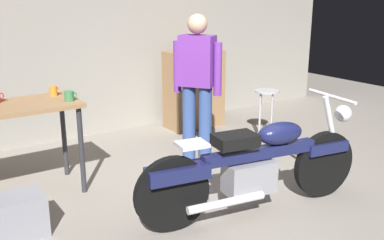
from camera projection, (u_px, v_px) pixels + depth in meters
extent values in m
plane|color=gray|center=(232.00, 206.00, 4.06)|extent=(12.00, 12.00, 0.00)
cube|color=gray|center=(102.00, 19.00, 5.86)|extent=(8.00, 0.12, 3.10)
cube|color=#99724C|center=(5.00, 108.00, 4.00)|extent=(1.30, 0.64, 0.04)
cylinder|color=#2D2D33|center=(82.00, 150.00, 4.23)|extent=(0.05, 0.05, 0.86)
cylinder|color=#2D2D33|center=(64.00, 136.00, 4.65)|extent=(0.05, 0.05, 0.86)
cylinder|color=black|center=(324.00, 164.00, 4.18)|extent=(0.64, 0.17, 0.64)
cylinder|color=black|center=(172.00, 194.00, 3.57)|extent=(0.64, 0.17, 0.64)
cube|color=#191E4C|center=(325.00, 147.00, 4.14)|extent=(0.46, 0.21, 0.10)
cube|color=#191E4C|center=(178.00, 173.00, 3.54)|extent=(0.54, 0.26, 0.12)
cube|color=gray|center=(249.00, 177.00, 3.85)|extent=(0.47, 0.31, 0.28)
cube|color=#191E4C|center=(260.00, 153.00, 3.83)|extent=(1.10, 0.28, 0.10)
ellipsoid|color=#191E4C|center=(280.00, 133.00, 3.87)|extent=(0.47, 0.29, 0.20)
cube|color=black|center=(235.00, 140.00, 3.69)|extent=(0.39, 0.29, 0.10)
cube|color=silver|center=(192.00, 144.00, 3.52)|extent=(0.27, 0.24, 0.03)
cylinder|color=silver|center=(332.00, 130.00, 4.12)|extent=(0.27, 0.09, 0.68)
cylinder|color=silver|center=(331.00, 96.00, 4.01)|extent=(0.13, 0.60, 0.03)
sphere|color=silver|center=(343.00, 113.00, 4.12)|extent=(0.16, 0.16, 0.16)
cylinder|color=silver|center=(226.00, 203.00, 3.64)|extent=(0.70, 0.18, 0.07)
cylinder|color=#354F8C|center=(205.00, 124.00, 5.04)|extent=(0.15, 0.15, 0.88)
cylinder|color=#354F8C|center=(189.00, 122.00, 5.11)|extent=(0.15, 0.15, 0.88)
cube|color=#72339E|center=(197.00, 61.00, 4.88)|extent=(0.40, 0.44, 0.56)
cylinder|color=#72339E|center=(218.00, 69.00, 4.82)|extent=(0.09, 0.09, 0.58)
cylinder|color=#72339E|center=(177.00, 67.00, 4.99)|extent=(0.09, 0.09, 0.58)
sphere|color=tan|center=(197.00, 24.00, 4.77)|extent=(0.22, 0.22, 0.22)
cylinder|color=#B2B2B7|center=(267.00, 91.00, 5.86)|extent=(0.32, 0.32, 0.02)
cylinder|color=#B2B2B7|center=(272.00, 113.00, 6.00)|extent=(0.02, 0.02, 0.62)
cylinder|color=#B2B2B7|center=(260.00, 113.00, 6.03)|extent=(0.02, 0.02, 0.62)
cylinder|color=#B2B2B7|center=(260.00, 116.00, 5.89)|extent=(0.02, 0.02, 0.62)
cylinder|color=#B2B2B7|center=(272.00, 116.00, 5.86)|extent=(0.02, 0.02, 0.62)
cube|color=#99724C|center=(194.00, 89.00, 6.35)|extent=(0.80, 0.44, 1.10)
sphere|color=tan|center=(203.00, 71.00, 6.08)|extent=(0.04, 0.04, 0.04)
sphere|color=tan|center=(203.00, 92.00, 6.16)|extent=(0.04, 0.04, 0.04)
sphere|color=tan|center=(203.00, 113.00, 6.24)|extent=(0.04, 0.04, 0.04)
cube|color=gray|center=(16.00, 216.00, 3.52)|extent=(0.44, 0.32, 0.34)
cylinder|color=#3D7F4C|center=(69.00, 96.00, 4.15)|extent=(0.09, 0.09, 0.10)
torus|color=#3D7F4C|center=(74.00, 95.00, 4.18)|extent=(0.05, 0.01, 0.05)
cylinder|color=orange|center=(53.00, 91.00, 4.37)|extent=(0.07, 0.07, 0.10)
torus|color=orange|center=(58.00, 90.00, 4.39)|extent=(0.05, 0.01, 0.05)
torus|color=red|center=(1.00, 96.00, 4.10)|extent=(0.06, 0.01, 0.06)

